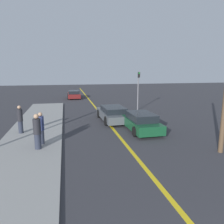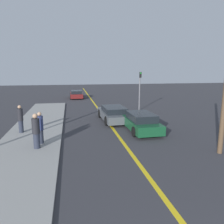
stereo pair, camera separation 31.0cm
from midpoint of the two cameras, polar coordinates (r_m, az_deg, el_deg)
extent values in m
cube|color=gold|center=(20.00, -3.06, -0.90)|extent=(0.20, 60.00, 0.01)
cube|color=gray|center=(14.95, -20.25, -5.54)|extent=(3.50, 25.75, 0.11)
cube|color=#144728|center=(15.22, 6.77, -2.96)|extent=(1.81, 4.43, 0.60)
cube|color=black|center=(14.89, 7.09, -1.16)|extent=(1.57, 2.45, 0.48)
cylinder|color=black|center=(16.27, 2.39, -2.51)|extent=(0.23, 0.66, 0.66)
cylinder|color=black|center=(16.78, 7.86, -2.19)|extent=(0.23, 0.66, 0.66)
cylinder|color=black|center=(13.74, 5.41, -5.11)|extent=(0.23, 0.66, 0.66)
cylinder|color=black|center=(14.34, 11.73, -4.61)|extent=(0.23, 0.66, 0.66)
cube|color=#4C5156|center=(17.91, -0.28, -0.74)|extent=(2.04, 4.73, 0.57)
cube|color=black|center=(17.59, -0.13, 0.69)|extent=(1.74, 2.63, 0.42)
cylinder|color=black|center=(19.13, -3.91, -0.39)|extent=(0.25, 0.71, 0.70)
cylinder|color=black|center=(19.52, 1.20, -0.14)|extent=(0.25, 0.71, 0.70)
cylinder|color=black|center=(16.36, -2.05, -2.35)|extent=(0.25, 0.71, 0.70)
cylinder|color=black|center=(16.82, 3.84, -2.00)|extent=(0.25, 0.71, 0.70)
cube|color=maroon|center=(32.37, -10.17, 4.34)|extent=(1.76, 4.00, 0.56)
cube|color=black|center=(32.11, -10.19, 5.16)|extent=(1.54, 2.20, 0.41)
cylinder|color=black|center=(33.60, -11.64, 4.27)|extent=(0.22, 0.60, 0.60)
cylinder|color=black|center=(33.64, -8.82, 4.38)|extent=(0.22, 0.60, 0.60)
cylinder|color=black|center=(31.14, -11.61, 3.75)|extent=(0.22, 0.60, 0.60)
cylinder|color=black|center=(31.19, -8.58, 3.87)|extent=(0.22, 0.60, 0.60)
cylinder|color=#282D3D|center=(12.03, -19.50, -7.23)|extent=(0.33, 0.33, 0.79)
cylinder|color=#232328|center=(11.81, -19.75, -3.57)|extent=(0.39, 0.39, 0.79)
sphere|color=tan|center=(11.69, -19.92, -1.08)|extent=(0.25, 0.25, 0.25)
cylinder|color=#282D3D|center=(12.72, -18.58, -6.22)|extent=(0.29, 0.29, 0.78)
cylinder|color=navy|center=(12.52, -18.80, -2.81)|extent=(0.34, 0.34, 0.78)
sphere|color=tan|center=(12.41, -18.94, -0.57)|extent=(0.22, 0.22, 0.22)
cylinder|color=#282D3D|center=(15.31, -23.28, -3.64)|extent=(0.29, 0.29, 0.79)
cylinder|color=#232328|center=(15.14, -23.50, -0.75)|extent=(0.34, 0.34, 0.79)
sphere|color=tan|center=(15.05, -23.65, 1.14)|extent=(0.22, 0.22, 0.22)
cylinder|color=slate|center=(22.46, 6.41, 5.38)|extent=(0.12, 0.12, 3.89)
cube|color=black|center=(22.19, 6.65, 9.63)|extent=(0.18, 0.18, 0.55)
sphere|color=green|center=(22.10, 6.73, 10.05)|extent=(0.14, 0.14, 0.14)
camera|label=1|loc=(0.15, -90.58, -0.11)|focal=35.00mm
camera|label=2|loc=(0.15, 89.42, 0.11)|focal=35.00mm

